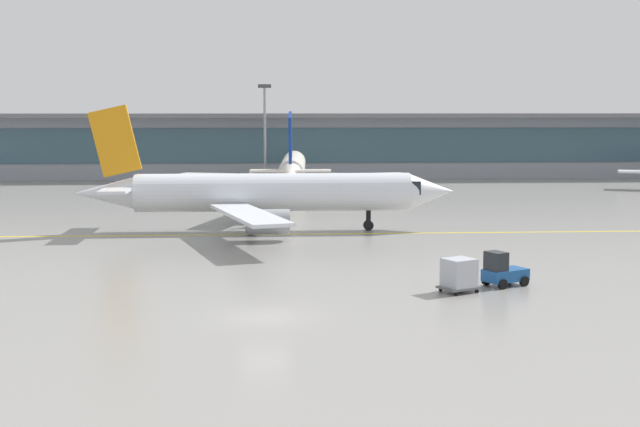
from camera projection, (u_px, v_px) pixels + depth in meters
name	position (u px, v px, depth m)	size (l,w,h in m)	color
ground_plane	(265.00, 317.00, 43.98)	(400.00, 400.00, 0.00)	gray
taxiway_centreline_stripe	(274.00, 234.00, 72.41)	(110.00, 0.36, 0.01)	yellow
terminal_concourse	(269.00, 145.00, 130.32)	(208.28, 11.00, 9.60)	#8C939E
gate_airplane_1	(293.00, 168.00, 107.23)	(28.19, 30.32, 10.05)	silver
taxiing_regional_jet	(268.00, 194.00, 73.98)	(32.30, 30.13, 10.73)	silver
baggage_tug	(503.00, 271.00, 51.43)	(2.95, 2.50, 2.10)	#194C8C
cargo_dolly_lead	(459.00, 274.00, 49.73)	(2.60, 2.39, 1.94)	#595B60
apron_light_mast_1	(265.00, 129.00, 120.62)	(1.80, 0.36, 13.63)	gray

